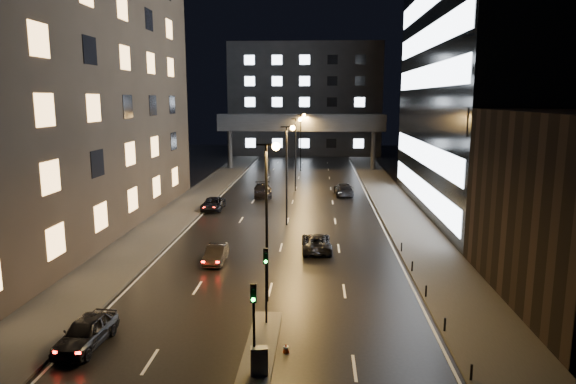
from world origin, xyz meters
name	(u,v)px	position (x,y,z in m)	size (l,w,h in m)	color
ground	(293,202)	(0.00, 40.00, 0.00)	(160.00, 160.00, 0.00)	black
sidewalk_left	(184,208)	(-12.50, 35.00, 0.07)	(5.00, 110.00, 0.15)	#383533
sidewalk_right	(400,211)	(12.50, 35.00, 0.07)	(5.00, 110.00, 0.15)	#383533
building_left	(35,17)	(-22.50, 24.00, 20.00)	(15.00, 48.00, 40.00)	#2D2319
building_right_glass	(524,6)	(25.00, 36.00, 22.50)	(20.00, 36.00, 45.00)	black
building_far	(305,100)	(0.00, 98.00, 12.50)	(34.00, 14.00, 25.00)	#333335
skybridge	(301,123)	(0.00, 70.00, 8.34)	(30.00, 3.00, 10.00)	#333335
median_island	(262,344)	(0.30, 2.00, 0.07)	(1.60, 8.00, 0.15)	#383533
traffic_signal_near	(266,273)	(0.30, 4.49, 3.09)	(0.28, 0.34, 4.40)	black
traffic_signal_far	(254,314)	(0.30, -1.01, 3.09)	(0.28, 0.34, 4.40)	black
bollard_row	(435,308)	(10.20, 6.50, 0.45)	(0.12, 25.12, 0.90)	black
streetlight_near	(269,201)	(0.16, 8.00, 6.50)	(1.45, 0.50, 10.15)	black
streetlight_mid_a	(288,162)	(0.16, 28.00, 6.50)	(1.45, 0.50, 10.15)	black
streetlight_mid_b	(297,144)	(0.16, 48.00, 6.50)	(1.45, 0.50, 10.15)	black
streetlight_far	(302,135)	(0.16, 68.00, 6.50)	(1.45, 0.50, 10.15)	black
car_away_a	(86,332)	(-8.82, 1.43, 0.78)	(1.85, 4.60, 1.57)	black
car_away_b	(216,254)	(-4.82, 15.57, 0.68)	(1.43, 4.11, 1.35)	black
car_away_c	(213,204)	(-9.00, 34.78, 0.70)	(2.34, 5.07, 1.41)	black
car_away_d	(263,190)	(-4.12, 43.41, 0.82)	(2.29, 5.63, 1.63)	black
car_toward_a	(316,242)	(3.08, 19.31, 0.73)	(2.41, 5.23, 1.45)	black
car_toward_b	(344,189)	(6.57, 44.82, 0.82)	(2.30, 5.67, 1.65)	black
utility_cabinet	(259,361)	(0.53, -1.10, 0.82)	(0.80, 0.44, 1.34)	#505052
cone_a	(286,348)	(1.62, 1.38, 0.23)	(0.35, 0.35, 0.45)	#DB3F0B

